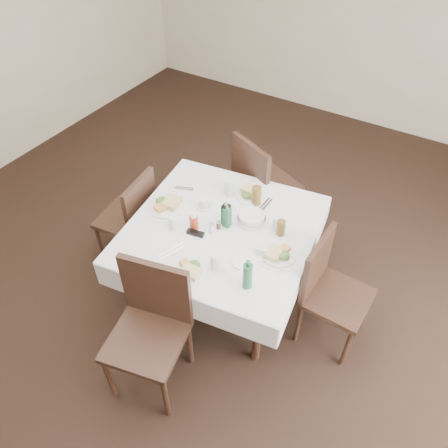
% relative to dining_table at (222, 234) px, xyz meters
% --- Properties ---
extents(ground_plane, '(7.00, 7.00, 0.00)m').
position_rel_dining_table_xyz_m(ground_plane, '(-0.16, -0.05, -0.68)').
color(ground_plane, black).
extents(room_shell, '(6.04, 7.04, 2.80)m').
position_rel_dining_table_xyz_m(room_shell, '(-0.16, -0.05, 1.03)').
color(room_shell, beige).
rests_on(room_shell, ground).
extents(dining_table, '(1.55, 1.55, 0.76)m').
position_rel_dining_table_xyz_m(dining_table, '(0.00, 0.00, 0.00)').
color(dining_table, black).
rests_on(dining_table, ground).
extents(chair_north, '(0.64, 0.64, 1.03)m').
position_rel_dining_table_xyz_m(chair_north, '(-0.11, 0.85, -0.10)').
color(chair_north, black).
rests_on(chair_north, ground).
extents(chair_south, '(0.58, 0.58, 1.03)m').
position_rel_dining_table_xyz_m(chair_south, '(-0.02, -0.85, -0.10)').
color(chair_south, black).
rests_on(chair_south, ground).
extents(chair_east, '(0.46, 0.46, 0.95)m').
position_rel_dining_table_xyz_m(chair_east, '(0.86, 0.07, -0.14)').
color(chair_east, black).
rests_on(chair_east, ground).
extents(chair_west, '(0.48, 0.48, 0.92)m').
position_rel_dining_table_xyz_m(chair_west, '(-0.87, -0.05, -0.16)').
color(chair_west, black).
rests_on(chair_west, ground).
extents(meal_north, '(0.25, 0.25, 0.05)m').
position_rel_dining_table_xyz_m(meal_north, '(0.01, 0.43, 0.10)').
color(meal_north, white).
rests_on(meal_north, dining_table).
extents(meal_south, '(0.24, 0.24, 0.05)m').
position_rel_dining_table_xyz_m(meal_south, '(0.05, -0.48, 0.10)').
color(meal_south, white).
rests_on(meal_south, dining_table).
extents(meal_east, '(0.25, 0.25, 0.05)m').
position_rel_dining_table_xyz_m(meal_east, '(0.50, -0.04, 0.10)').
color(meal_east, white).
rests_on(meal_east, dining_table).
extents(meal_west, '(0.28, 0.28, 0.06)m').
position_rel_dining_table_xyz_m(meal_west, '(-0.49, -0.03, 0.10)').
color(meal_west, white).
rests_on(meal_west, dining_table).
extents(side_plate_a, '(0.15, 0.15, 0.01)m').
position_rel_dining_table_xyz_m(side_plate_a, '(-0.22, 0.26, 0.08)').
color(side_plate_a, white).
rests_on(side_plate_a, dining_table).
extents(side_plate_b, '(0.16, 0.16, 0.01)m').
position_rel_dining_table_xyz_m(side_plate_b, '(0.32, -0.23, 0.08)').
color(side_plate_b, white).
rests_on(side_plate_b, dining_table).
extents(water_n, '(0.08, 0.08, 0.15)m').
position_rel_dining_table_xyz_m(water_n, '(-0.15, 0.37, 0.15)').
color(water_n, silver).
rests_on(water_n, dining_table).
extents(water_s, '(0.07, 0.07, 0.13)m').
position_rel_dining_table_xyz_m(water_s, '(0.18, -0.37, 0.14)').
color(water_s, silver).
rests_on(water_s, dining_table).
extents(water_e, '(0.07, 0.07, 0.12)m').
position_rel_dining_table_xyz_m(water_e, '(0.36, 0.19, 0.14)').
color(water_e, silver).
rests_on(water_e, dining_table).
extents(water_w, '(0.06, 0.06, 0.12)m').
position_rel_dining_table_xyz_m(water_w, '(-0.30, -0.20, 0.14)').
color(water_w, silver).
rests_on(water_w, dining_table).
extents(iced_tea_a, '(0.08, 0.08, 0.16)m').
position_rel_dining_table_xyz_m(iced_tea_a, '(0.09, 0.38, 0.16)').
color(iced_tea_a, brown).
rests_on(iced_tea_a, dining_table).
extents(iced_tea_b, '(0.06, 0.06, 0.13)m').
position_rel_dining_table_xyz_m(iced_tea_b, '(0.41, 0.16, 0.14)').
color(iced_tea_b, brown).
rests_on(iced_tea_b, dining_table).
extents(bread_basket, '(0.22, 0.22, 0.07)m').
position_rel_dining_table_xyz_m(bread_basket, '(0.16, 0.17, 0.11)').
color(bread_basket, silver).
rests_on(bread_basket, dining_table).
extents(oil_cruet_dark, '(0.06, 0.06, 0.23)m').
position_rel_dining_table_xyz_m(oil_cruet_dark, '(0.01, 0.05, 0.18)').
color(oil_cruet_dark, black).
rests_on(oil_cruet_dark, dining_table).
extents(oil_cruet_green, '(0.05, 0.05, 0.22)m').
position_rel_dining_table_xyz_m(oil_cruet_green, '(0.03, 0.04, 0.17)').
color(oil_cruet_green, '#20613A').
rests_on(oil_cruet_green, dining_table).
extents(ketchup_bottle, '(0.07, 0.07, 0.14)m').
position_rel_dining_table_xyz_m(ketchup_bottle, '(-0.17, -0.12, 0.14)').
color(ketchup_bottle, '#AD371A').
rests_on(ketchup_bottle, dining_table).
extents(salt_shaker, '(0.04, 0.04, 0.08)m').
position_rel_dining_table_xyz_m(salt_shaker, '(-0.04, -0.08, 0.12)').
color(salt_shaker, white).
rests_on(salt_shaker, dining_table).
extents(pepper_shaker, '(0.03, 0.03, 0.07)m').
position_rel_dining_table_xyz_m(pepper_shaker, '(-0.01, -0.02, 0.11)').
color(pepper_shaker, '#443021').
rests_on(pepper_shaker, dining_table).
extents(coffee_mug, '(0.12, 0.11, 0.08)m').
position_rel_dining_table_xyz_m(coffee_mug, '(-0.24, 0.12, 0.12)').
color(coffee_mug, white).
rests_on(coffee_mug, dining_table).
extents(sunglasses, '(0.14, 0.06, 0.03)m').
position_rel_dining_table_xyz_m(sunglasses, '(-0.12, -0.17, 0.09)').
color(sunglasses, black).
rests_on(sunglasses, dining_table).
extents(green_bottle, '(0.06, 0.06, 0.24)m').
position_rel_dining_table_xyz_m(green_bottle, '(0.44, -0.39, 0.19)').
color(green_bottle, '#20613A').
rests_on(green_bottle, dining_table).
extents(sugar_caddy, '(0.11, 0.08, 0.05)m').
position_rel_dining_table_xyz_m(sugar_caddy, '(0.39, -0.07, 0.10)').
color(sugar_caddy, white).
rests_on(sugar_caddy, dining_table).
extents(cutlery_n, '(0.05, 0.18, 0.01)m').
position_rel_dining_table_xyz_m(cutlery_n, '(0.17, 0.40, 0.08)').
color(cutlery_n, silver).
rests_on(cutlery_n, dining_table).
extents(cutlery_s, '(0.11, 0.21, 0.01)m').
position_rel_dining_table_xyz_m(cutlery_s, '(-0.17, -0.41, 0.08)').
color(cutlery_s, silver).
rests_on(cutlery_s, dining_table).
extents(cutlery_e, '(0.19, 0.06, 0.01)m').
position_rel_dining_table_xyz_m(cutlery_e, '(0.51, -0.16, 0.08)').
color(cutlery_e, silver).
rests_on(cutlery_e, dining_table).
extents(cutlery_w, '(0.16, 0.10, 0.01)m').
position_rel_dining_table_xyz_m(cutlery_w, '(-0.51, 0.23, 0.08)').
color(cutlery_w, silver).
rests_on(cutlery_w, dining_table).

